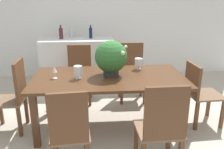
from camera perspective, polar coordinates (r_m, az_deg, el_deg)
ground_plane at (r=3.50m, az=-0.57°, el=-12.89°), size 7.04×7.04×0.00m
back_wall at (r=5.62m, az=-2.46°, el=12.94°), size 6.40×0.10×2.60m
dining_table at (r=3.29m, az=-0.71°, el=-1.95°), size 2.08×1.07×0.76m
chair_near_left at (r=2.46m, az=-10.15°, el=-13.15°), size 0.44×0.45×0.99m
chair_near_right at (r=2.52m, az=11.87°, el=-11.90°), size 0.48×0.45×1.02m
chair_far_right at (r=4.32m, az=4.64°, el=1.39°), size 0.48×0.41×1.03m
chair_far_left at (r=4.27m, az=-7.81°, el=0.90°), size 0.47×0.43×1.00m
chair_head_end at (r=3.51m, az=-22.39°, el=-4.22°), size 0.45×0.45×1.01m
chair_foot_end at (r=3.66m, az=20.10°, el=-3.69°), size 0.49×0.48×0.92m
flower_centerpiece at (r=3.24m, az=-0.23°, el=4.11°), size 0.45×0.44×0.49m
crystal_vase_left at (r=3.18m, az=-8.16°, el=0.88°), size 0.11×0.11×0.18m
crystal_vase_center_near at (r=3.58m, az=6.41°, el=2.94°), size 0.12×0.12×0.17m
wine_glass at (r=3.25m, az=-13.65°, el=1.06°), size 0.06×0.06×0.17m
kitchen_counter at (r=4.99m, az=-8.11°, el=2.75°), size 1.46×0.62×1.00m
wine_bottle_dark at (r=5.03m, az=-9.85°, el=9.62°), size 0.07×0.07×0.22m
wine_bottle_clear at (r=4.94m, az=-5.14°, el=9.96°), size 0.07×0.07×0.27m
wine_bottle_amber at (r=4.97m, az=-12.14°, el=9.68°), size 0.08×0.08×0.27m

